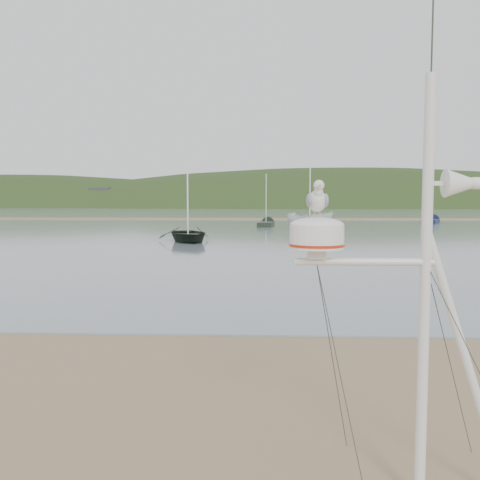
{
  "coord_description": "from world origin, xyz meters",
  "views": [
    {
      "loc": [
        2.2,
        -6.36,
        2.82
      ],
      "look_at": [
        1.91,
        1.0,
        2.25
      ],
      "focal_mm": 38.0,
      "sensor_mm": 36.0,
      "label": 1
    }
  ],
  "objects_px": {
    "sailboat_dark_mid": "(267,223)",
    "boat_dark": "(188,205)",
    "boat_white": "(310,206)",
    "mast_rig": "(418,383)",
    "sailboat_blue_far": "(432,221)"
  },
  "relations": [
    {
      "from": "boat_white",
      "to": "boat_dark",
      "type": "bearing_deg",
      "value": 169.94
    },
    {
      "from": "mast_rig",
      "to": "boat_dark",
      "type": "relative_size",
      "value": 0.97
    },
    {
      "from": "boat_white",
      "to": "sailboat_dark_mid",
      "type": "distance_m",
      "value": 9.18
    },
    {
      "from": "mast_rig",
      "to": "sailboat_dark_mid",
      "type": "distance_m",
      "value": 51.89
    },
    {
      "from": "sailboat_dark_mid",
      "to": "sailboat_blue_far",
      "type": "relative_size",
      "value": 0.93
    },
    {
      "from": "sailboat_blue_far",
      "to": "boat_dark",
      "type": "bearing_deg",
      "value": -130.85
    },
    {
      "from": "mast_rig",
      "to": "sailboat_blue_far",
      "type": "xyz_separation_m",
      "value": [
        20.32,
        60.43,
        -0.85
      ]
    },
    {
      "from": "boat_dark",
      "to": "boat_white",
      "type": "height_order",
      "value": "boat_dark"
    },
    {
      "from": "boat_dark",
      "to": "boat_white",
      "type": "relative_size",
      "value": 1.09
    },
    {
      "from": "mast_rig",
      "to": "boat_white",
      "type": "xyz_separation_m",
      "value": [
        3.25,
        43.82,
        1.16
      ]
    },
    {
      "from": "boat_dark",
      "to": "sailboat_blue_far",
      "type": "relative_size",
      "value": 0.73
    },
    {
      "from": "mast_rig",
      "to": "boat_white",
      "type": "relative_size",
      "value": 1.05
    },
    {
      "from": "sailboat_dark_mid",
      "to": "boat_dark",
      "type": "bearing_deg",
      "value": -104.32
    },
    {
      "from": "mast_rig",
      "to": "sailboat_blue_far",
      "type": "height_order",
      "value": "sailboat_blue_far"
    },
    {
      "from": "boat_dark",
      "to": "sailboat_dark_mid",
      "type": "bearing_deg",
      "value": 57.57
    }
  ]
}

